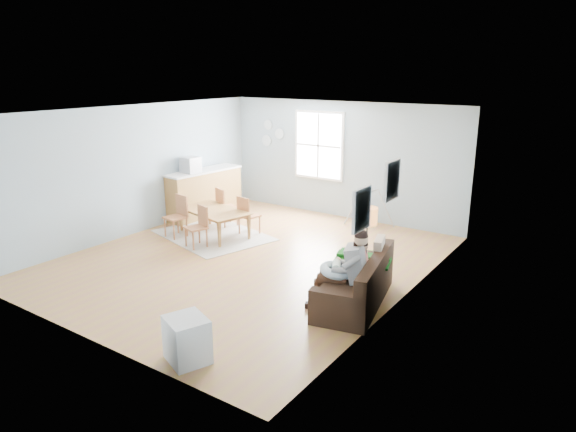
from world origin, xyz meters
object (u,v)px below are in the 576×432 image
Objects in this scene: chair_nw at (224,205)px; chair_ne at (247,214)px; sofa at (358,286)px; counter at (204,193)px; chair_se at (199,224)px; father at (346,267)px; floor_lamp at (367,224)px; monitor at (190,165)px; baby_swing at (370,211)px; storage_cube at (187,339)px; toddler at (357,258)px; chair_sw at (178,214)px; dining_table at (213,223)px.

chair_nw is 1.04× the size of chair_ne.
sofa is at bearing -23.89° from chair_nw.
chair_se is at bearing -49.46° from counter.
floor_lamp is (0.05, 0.54, 0.53)m from father.
baby_swing is at bearing 26.09° from monitor.
floor_lamp is 3.58× the size of monitor.
monitor is 4.19m from baby_swing.
chair_ne is at bearing -15.41° from chair_nw.
father is at bearing 67.91° from storage_cube.
floor_lamp is at bearing 42.00° from toddler.
toddler reaches higher than chair_se.
chair_se is at bearing -16.06° from chair_sw.
baby_swing is at bearing 112.48° from toddler.
monitor reaches higher than toddler.
chair_se is 2.23m from counter.
chair_se is at bearing -125.33° from baby_swing.
counter reaches higher than baby_swing.
baby_swing is at bearing 46.72° from chair_ne.
monitor reaches higher than father.
chair_se is 0.95× the size of chair_nw.
sofa is 3.16× the size of storage_cube.
chair_sw is at bearing 166.57° from father.
floor_lamp is (-0.00, 0.25, 0.92)m from sofa.
chair_ne is at bearing 157.66° from floor_lamp.
sofa is 2.30× the size of chair_nw.
baby_swing reaches higher than storage_cube.
toddler is at bearing -8.05° from chair_sw.
chair_sw is at bearing -105.72° from chair_nw.
father is at bearing -7.18° from dining_table.
chair_sw reaches higher than baby_swing.
floor_lamp is 1.34× the size of baby_swing.
father is 4.64m from chair_sw.
chair_se is at bearing -106.02° from chair_ne.
counter reaches higher than dining_table.
sofa is at bearing -19.65° from monitor.
monitor is (-1.47, 1.31, 0.84)m from chair_se.
chair_se reaches higher than sofa.
chair_se reaches higher than dining_table.
toddler is 3.80m from baby_swing.
father is 3.80m from chair_se.
father is 1.43× the size of chair_nw.
toddler reaches higher than chair_sw.
chair_sw is (-4.57, 0.79, 0.23)m from sofa.
monitor reaches higher than floor_lamp.
baby_swing is (-1.55, 3.41, -0.82)m from floor_lamp.
storage_cube is 0.59× the size of baby_swing.
father reaches higher than chair_ne.
toddler reaches higher than sofa.
sofa is 2.61× the size of toddler.
chair_ne is at bearing 51.63° from dining_table.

